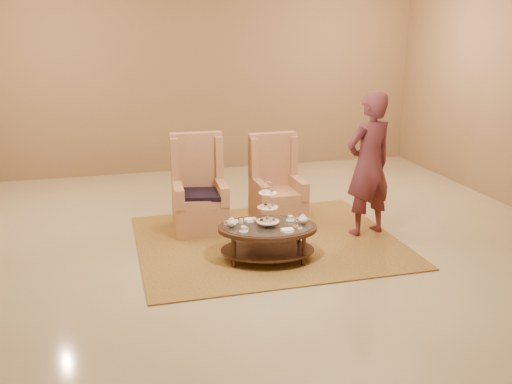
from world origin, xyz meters
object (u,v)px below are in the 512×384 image
object	(u,v)px
tea_table	(268,232)
person	(369,165)
armchair_left	(199,198)
armchair_right	(276,194)

from	to	relation	value
tea_table	person	distance (m)	1.62
armchair_left	armchair_right	world-z (taller)	armchair_left
armchair_right	person	size ratio (longest dim) A/B	0.66
armchair_left	armchair_right	xyz separation A→B (m)	(1.04, -0.00, -0.02)
tea_table	armchair_left	xyz separation A→B (m)	(-0.57, 1.22, 0.08)
armchair_left	person	bearing A→B (deg)	-17.15
armchair_left	person	xyz separation A→B (m)	(2.01, -0.73, 0.49)
tea_table	person	xyz separation A→B (m)	(1.44, 0.50, 0.57)
armchair_right	person	xyz separation A→B (m)	(0.97, -0.73, 0.51)
person	armchair_left	bearing A→B (deg)	-34.34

